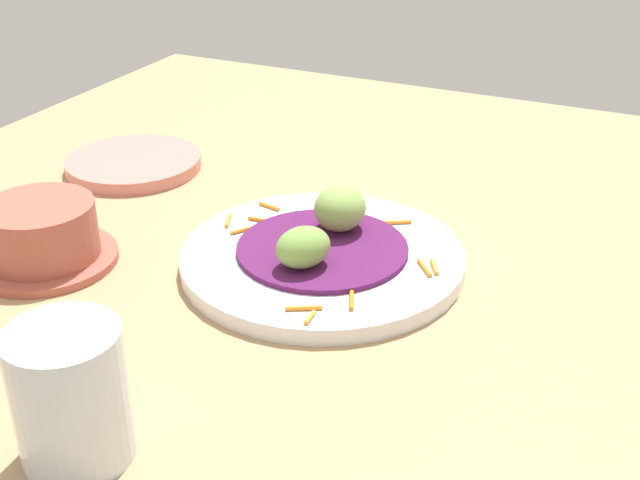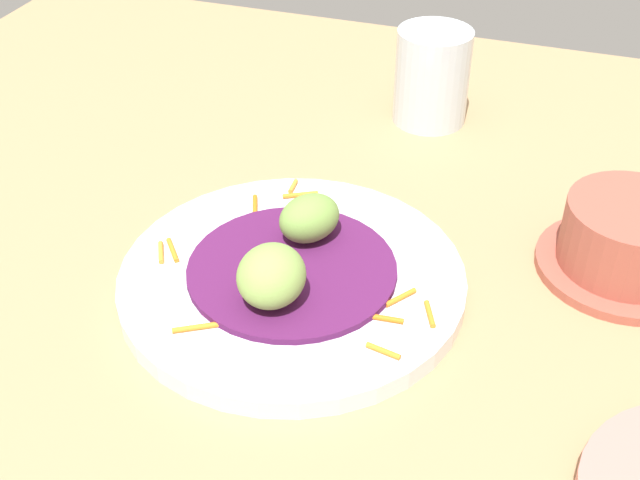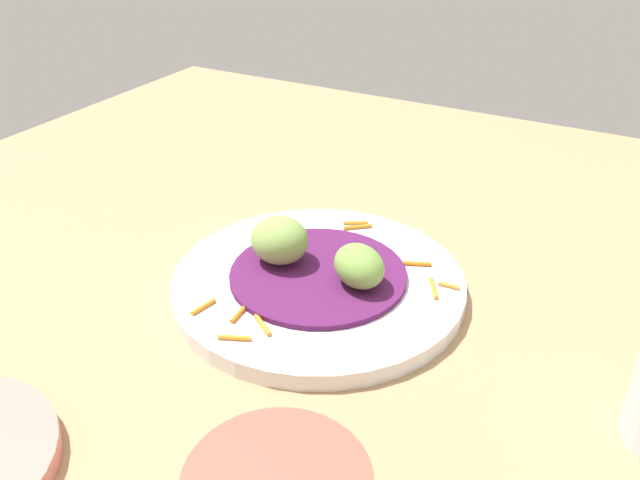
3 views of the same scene
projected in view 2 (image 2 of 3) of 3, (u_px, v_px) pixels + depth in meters
The scene contains 8 objects.
table_surface at pixel (282, 317), 62.38cm from camera, with size 110.00×110.00×2.00cm, color tan.
main_plate at pixel (288, 279), 63.19cm from camera, with size 26.55×26.55×1.55cm, color silver.
cabbage_bed at pixel (288, 268), 62.56cm from camera, with size 16.03×16.03×0.53cm, color #51194C.
carrot_garnish at pixel (290, 267), 62.83cm from camera, with size 21.09×23.02×0.40cm.
guac_scoop_left at pixel (305, 217), 64.37cm from camera, with size 4.03×5.15×3.66cm, color #759E47.
guac_scoop_center at pixel (268, 275), 58.02cm from camera, with size 5.40×4.89×4.41cm, color #84A851.
terracotta_bowl at pixel (628, 241), 63.66cm from camera, with size 13.46×13.46×6.07cm.
water_glass at pixel (432, 76), 82.40cm from camera, with size 7.49×7.49×9.62cm, color silver.
Camera 2 is at (-42.97, -17.79, 43.07)cm, focal length 46.13 mm.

